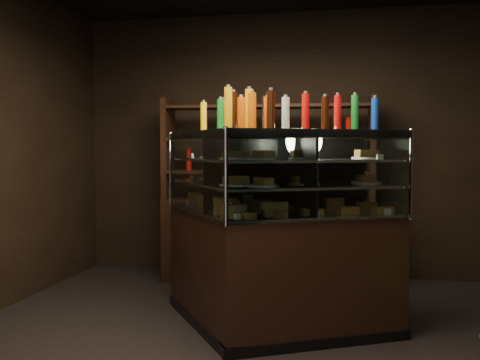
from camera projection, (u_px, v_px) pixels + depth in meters
The scene contains 6 objects.
ground at pixel (266, 355), 3.75m from camera, with size 5.00×5.00×0.00m, color black.
room_shell at pixel (267, 77), 3.64m from camera, with size 5.02×5.02×3.01m.
display_case at pixel (268, 263), 4.30m from camera, with size 2.10×1.63×1.60m.
food_display at pixel (268, 181), 4.25m from camera, with size 1.67×1.20×0.49m.
bottles_top at pixel (269, 113), 4.23m from camera, with size 1.49×1.06×0.30m.
back_shelving at pixel (267, 227), 5.78m from camera, with size 2.27×0.50×2.00m.
Camera 1 is at (0.52, -3.64, 1.45)m, focal length 40.00 mm.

